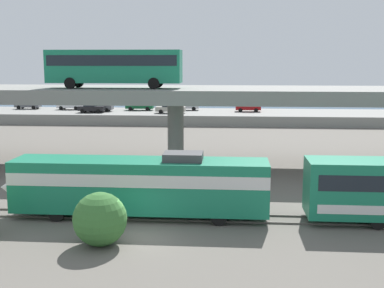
{
  "coord_description": "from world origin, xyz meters",
  "views": [
    {
      "loc": [
        5.22,
        -26.64,
        9.79
      ],
      "look_at": [
        1.81,
        16.46,
        2.67
      ],
      "focal_mm": 47.56,
      "sensor_mm": 36.0,
      "label": 1
    }
  ],
  "objects": [
    {
      "name": "parked_car_5",
      "position": [
        -16.17,
        54.36,
        2.37
      ],
      "size": [
        4.14,
        1.84,
        1.5
      ],
      "rotation": [
        0.0,
        0.0,
        3.14
      ],
      "color": "#515459",
      "rests_on": "pier_parking_lot"
    },
    {
      "name": "harbor_water",
      "position": [
        0.0,
        78.0,
        0.0
      ],
      "size": [
        140.0,
        36.0,
        0.01
      ],
      "primitive_type": "cube",
      "color": "#2D5170",
      "rests_on": "ground_plane"
    },
    {
      "name": "rail_strip_near",
      "position": [
        0.0,
        3.26,
        0.06
      ],
      "size": [
        110.0,
        0.12,
        0.12
      ],
      "primitive_type": "cube",
      "color": "#59544C",
      "rests_on": "ground_plane"
    },
    {
      "name": "transit_bus_on_overpass",
      "position": [
        -5.31,
        18.57,
        9.37
      ],
      "size": [
        12.0,
        2.68,
        3.4
      ],
      "color": "#197A56",
      "rests_on": "highway_overpass"
    },
    {
      "name": "parked_car_3",
      "position": [
        -10.14,
        56.77,
        2.38
      ],
      "size": [
        4.58,
        1.98,
        1.5
      ],
      "color": "#0C4C26",
      "rests_on": "pier_parking_lot"
    },
    {
      "name": "shrub_right",
      "position": [
        -1.72,
        -1.1,
        1.45
      ],
      "size": [
        2.9,
        2.9,
        2.9
      ],
      "primitive_type": "sphere",
      "color": "#366D31",
      "rests_on": "ground_plane"
    },
    {
      "name": "parked_car_7",
      "position": [
        7.85,
        55.71,
        2.37
      ],
      "size": [
        4.04,
        1.88,
        1.5
      ],
      "rotation": [
        0.0,
        0.0,
        3.14
      ],
      "color": "maroon",
      "rests_on": "pier_parking_lot"
    },
    {
      "name": "rail_strip_far",
      "position": [
        0.0,
        4.74,
        0.06
      ],
      "size": [
        110.0,
        0.12,
        0.12
      ],
      "primitive_type": "cube",
      "color": "#59544C",
      "rests_on": "ground_plane"
    },
    {
      "name": "highway_overpass",
      "position": [
        0.0,
        20.0,
        6.5
      ],
      "size": [
        96.0,
        10.21,
        7.31
      ],
      "color": "gray",
      "rests_on": "ground_plane"
    },
    {
      "name": "parked_car_2",
      "position": [
        -29.64,
        57.58,
        2.38
      ],
      "size": [
        4.21,
        1.89,
        1.5
      ],
      "color": "#515459",
      "rests_on": "pier_parking_lot"
    },
    {
      "name": "parked_car_1",
      "position": [
        -17.07,
        52.29,
        2.37
      ],
      "size": [
        4.11,
        1.84,
        1.5
      ],
      "color": "black",
      "rests_on": "pier_parking_lot"
    },
    {
      "name": "parked_car_4",
      "position": [
        -4.46,
        52.41,
        2.38
      ],
      "size": [
        4.62,
        1.89,
        1.5
      ],
      "color": "#9E998C",
      "rests_on": "pier_parking_lot"
    },
    {
      "name": "train_locomotive",
      "position": [
        -1.27,
        4.0,
        2.19
      ],
      "size": [
        17.06,
        3.04,
        4.18
      ],
      "rotation": [
        0.0,
        0.0,
        3.14
      ],
      "color": "#197A56",
      "rests_on": "ground_plane"
    },
    {
      "name": "parked_car_6",
      "position": [
        -22.03,
        57.06,
        2.38
      ],
      "size": [
        4.11,
        1.95,
        1.5
      ],
      "rotation": [
        0.0,
        0.0,
        3.14
      ],
      "color": "silver",
      "rests_on": "pier_parking_lot"
    },
    {
      "name": "parked_car_0",
      "position": [
        -2.47,
        57.49,
        2.38
      ],
      "size": [
        4.31,
        1.85,
        1.5
      ],
      "color": "#B7B7BC",
      "rests_on": "pier_parking_lot"
    },
    {
      "name": "ground_plane",
      "position": [
        0.0,
        0.0,
        0.0
      ],
      "size": [
        260.0,
        260.0,
        0.0
      ],
      "primitive_type": "plane",
      "color": "#605B54"
    },
    {
      "name": "pier_parking_lot",
      "position": [
        0.0,
        55.0,
        0.8
      ],
      "size": [
        75.84,
        12.71,
        1.6
      ],
      "primitive_type": "cube",
      "color": "gray",
      "rests_on": "ground_plane"
    }
  ]
}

